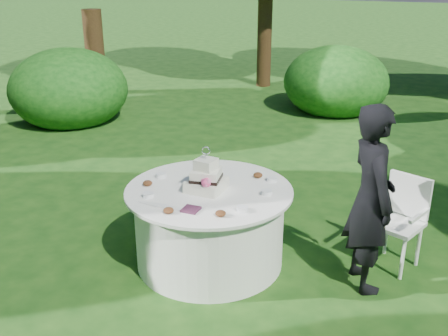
{
  "coord_description": "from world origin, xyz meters",
  "views": [
    {
      "loc": [
        1.79,
        -4.07,
        2.71
      ],
      "look_at": [
        0.15,
        0.0,
        1.0
      ],
      "focal_mm": 42.0,
      "sensor_mm": 36.0,
      "label": 1
    }
  ],
  "objects_px": {
    "napkins": "(191,209)",
    "cake": "(206,179)",
    "table": "(209,226)",
    "chair": "(402,214)",
    "guest": "(371,199)"
  },
  "relations": [
    {
      "from": "chair",
      "to": "napkins",
      "type": "bearing_deg",
      "value": -145.54
    },
    {
      "from": "guest",
      "to": "napkins",
      "type": "bearing_deg",
      "value": 86.23
    },
    {
      "from": "napkins",
      "to": "cake",
      "type": "distance_m",
      "value": 0.45
    },
    {
      "from": "chair",
      "to": "guest",
      "type": "bearing_deg",
      "value": -118.38
    },
    {
      "from": "guest",
      "to": "cake",
      "type": "distance_m",
      "value": 1.46
    },
    {
      "from": "chair",
      "to": "table",
      "type": "bearing_deg",
      "value": -158.68
    },
    {
      "from": "guest",
      "to": "table",
      "type": "xyz_separation_m",
      "value": [
        -1.43,
        -0.19,
        -0.45
      ]
    },
    {
      "from": "table",
      "to": "chair",
      "type": "bearing_deg",
      "value": 21.32
    },
    {
      "from": "table",
      "to": "cake",
      "type": "xyz_separation_m",
      "value": [
        -0.01,
        -0.03,
        0.5
      ]
    },
    {
      "from": "cake",
      "to": "chair",
      "type": "xyz_separation_m",
      "value": [
        1.7,
        0.69,
        -0.37
      ]
    },
    {
      "from": "napkins",
      "to": "cake",
      "type": "bearing_deg",
      "value": 96.49
    },
    {
      "from": "napkins",
      "to": "table",
      "type": "distance_m",
      "value": 0.61
    },
    {
      "from": "cake",
      "to": "chair",
      "type": "relative_size",
      "value": 0.48
    },
    {
      "from": "cake",
      "to": "table",
      "type": "bearing_deg",
      "value": 72.23
    },
    {
      "from": "table",
      "to": "napkins",
      "type": "bearing_deg",
      "value": -85.32
    }
  ]
}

